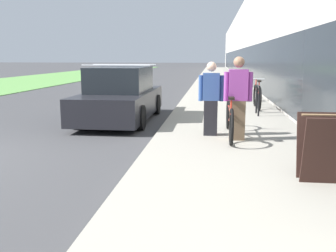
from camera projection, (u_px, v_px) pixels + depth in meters
sidewalk_slab at (219, 82)px, 25.80m from camera, size 3.25×70.00×0.10m
storefront_facade at (296, 44)px, 32.32m from camera, size 10.01×70.00×5.73m
lawn_strip at (53, 78)px, 31.32m from camera, size 7.71×70.00×0.03m
tandem_bicycle at (230, 118)px, 7.69m from camera, size 0.52×2.37×0.88m
person_rider at (238, 99)px, 7.31m from camera, size 0.55×0.22×1.63m
person_bystander at (211, 99)px, 7.76m from camera, size 0.52×0.20×1.53m
bike_rack_hoop at (258, 97)px, 10.59m from camera, size 0.05×0.60×0.84m
cruiser_bike_nearest at (257, 96)px, 11.88m from camera, size 0.52×1.87×0.93m
cruiser_bike_middle at (244, 90)px, 14.38m from camera, size 0.52×1.74×0.86m
sandwich_board_sign at (322, 148)px, 4.90m from camera, size 0.56×0.56×0.90m
parked_sedan_curbside at (121, 97)px, 10.17m from camera, size 1.79×4.22×1.53m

